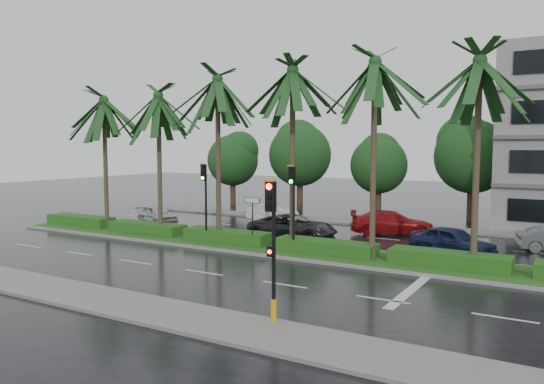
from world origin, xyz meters
The scene contains 17 objects.
ground centered at (0.00, 0.00, 0.00)m, with size 120.00×120.00×0.00m, color black.
near_sidewalk centered at (0.00, -10.20, 0.06)m, with size 40.00×2.40×0.12m, color slate.
far_sidewalk centered at (0.00, 12.00, 0.06)m, with size 40.00×2.00×0.12m, color slate.
median centered at (0.00, 1.00, 0.08)m, with size 36.00×4.00×0.15m.
hedge centered at (0.00, 1.00, 0.45)m, with size 35.20×1.40×0.60m.
lane_markings centered at (3.04, -0.43, 0.01)m, with size 34.00×13.06×0.01m.
palm_row centered at (-1.25, 1.02, 8.26)m, with size 26.30×4.20×9.98m.
signal_near centered at (6.00, -9.39, 2.50)m, with size 0.34×0.45×4.36m.
signal_median_left centered at (-4.00, 0.30, 3.00)m, with size 0.34×0.42×4.36m.
signal_median_right centered at (1.50, 0.30, 3.00)m, with size 0.34×0.42×4.36m.
street_sign centered at (-1.00, 0.48, 2.12)m, with size 0.95×0.09×2.60m.
bg_trees centered at (-0.19, 17.59, 4.63)m, with size 32.64×5.35×7.73m.
car_silver centered at (-11.82, 4.95, 0.65)m, with size 3.81×1.53×1.30m, color silver.
car_white centered at (-5.50, 10.30, 0.62)m, with size 3.74×1.30×1.23m, color silver.
car_darkgrey centered at (-0.50, 4.08, 0.72)m, with size 5.22×2.41×1.45m, color #232326.
car_red centered at (4.00, 8.59, 0.74)m, with size 5.08×2.07×1.47m, color maroon.
car_blue centered at (8.50, 4.09, 0.73)m, with size 4.27×1.72×1.45m, color #19214C.
Camera 1 is at (13.92, -22.90, 5.47)m, focal length 35.00 mm.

